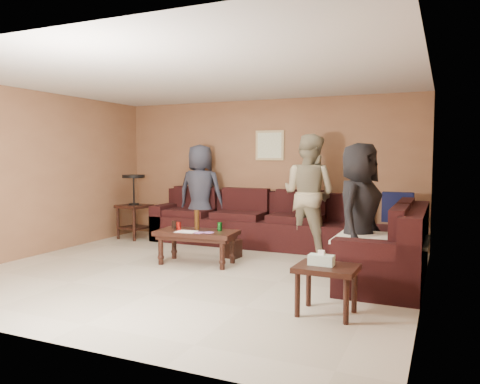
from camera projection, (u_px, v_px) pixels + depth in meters
The scene contains 10 objects.
room at pixel (195, 144), 5.97m from camera, with size 5.60×5.50×2.50m.
sectional_sofa at pixel (291, 234), 7.13m from camera, with size 4.65×2.90×0.97m.
coffee_table at pixel (197, 236), 6.55m from camera, with size 1.17×0.66×0.75m.
end_table_left at pixel (134, 205), 8.56m from camera, with size 0.59×0.59×1.17m.
side_table_right at pixel (326, 272), 4.45m from camera, with size 0.59×0.48×0.62m.
waste_bin at pixel (232, 249), 6.98m from camera, with size 0.22×0.22×0.27m, color black.
wall_art at pixel (270, 145), 8.18m from camera, with size 0.52×0.04×0.52m.
person_left at pixel (201, 193), 8.36m from camera, with size 0.84×0.55×1.72m, color #2D313F.
person_middle at pixel (309, 194), 7.29m from camera, with size 0.90×0.70×1.85m, color tan.
person_right at pixel (359, 213), 5.56m from camera, with size 0.82×0.53×1.67m, color black.
Camera 1 is at (2.95, -5.25, 1.52)m, focal length 35.00 mm.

